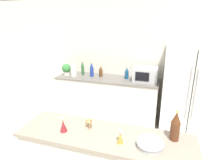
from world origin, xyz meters
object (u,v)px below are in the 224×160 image
object	(u,v)px
microwave	(145,74)
camel_figurine	(89,122)
back_bottle_3	(127,73)
wise_man_figurine_blue	(63,125)
potted_plant	(66,69)
wine_bottle	(175,126)
fruit_bowl	(150,144)
wise_man_figurine_crimson	(120,137)
back_bottle_1	(92,70)
back_bottle_0	(101,71)
paper_towel_roll	(74,70)
back_bottle_2	(83,68)
refrigerator	(189,91)

from	to	relation	value
microwave	camel_figurine	xyz separation A→B (m)	(-0.36, -1.98, 0.02)
back_bottle_3	wise_man_figurine_blue	world-z (taller)	wise_man_figurine_blue
potted_plant	wine_bottle	xyz separation A→B (m)	(2.22, -1.88, 0.09)
fruit_bowl	wise_man_figurine_blue	bearing A→B (deg)	-179.09
potted_plant	back_bottle_3	size ratio (longest dim) A/B	1.03
wine_bottle	wise_man_figurine_blue	distance (m)	1.06
wise_man_figurine_crimson	back_bottle_3	bearing A→B (deg)	100.36
microwave	back_bottle_3	distance (m)	0.40
wise_man_figurine_blue	back_bottle_1	bearing A→B (deg)	105.46
wine_bottle	wise_man_figurine_blue	size ratio (longest dim) A/B	1.78
microwave	back_bottle_0	bearing A→B (deg)	177.29
back_bottle_0	camel_figurine	bearing A→B (deg)	-73.33
paper_towel_roll	microwave	xyz separation A→B (m)	(1.55, 0.09, 0.01)
paper_towel_roll	back_bottle_0	xyz separation A→B (m)	(0.59, 0.13, -0.02)
back_bottle_0	back_bottle_2	size ratio (longest dim) A/B	0.74
wise_man_figurine_blue	wise_man_figurine_crimson	bearing A→B (deg)	-1.11
paper_towel_roll	back_bottle_3	bearing A→B (deg)	6.71
potted_plant	microwave	bearing A→B (deg)	1.64
microwave	wise_man_figurine_crimson	size ratio (longest dim) A/B	3.54
paper_towel_roll	wine_bottle	bearing A→B (deg)	-42.34
paper_towel_roll	wise_man_figurine_blue	world-z (taller)	paper_towel_roll
refrigerator	back_bottle_0	bearing A→B (deg)	175.67
refrigerator	fruit_bowl	size ratio (longest dim) A/B	7.01
paper_towel_roll	wine_bottle	xyz separation A→B (m)	(2.02, -1.84, 0.10)
potted_plant	fruit_bowl	distance (m)	2.87
fruit_bowl	back_bottle_0	bearing A→B (deg)	119.94
back_bottle_3	wine_bottle	world-z (taller)	wine_bottle
paper_towel_roll	camel_figurine	xyz separation A→B (m)	(1.20, -1.90, 0.04)
back_bottle_3	wise_man_figurine_crimson	distance (m)	2.20
back_bottle_1	fruit_bowl	world-z (taller)	back_bottle_1
potted_plant	paper_towel_roll	world-z (taller)	paper_towel_roll
back_bottle_0	wise_man_figurine_crimson	distance (m)	2.37
wise_man_figurine_crimson	refrigerator	bearing A→B (deg)	68.04
potted_plant	wise_man_figurine_blue	size ratio (longest dim) A/B	1.55
refrigerator	paper_towel_roll	bearing A→B (deg)	179.91
back_bottle_1	back_bottle_2	bearing A→B (deg)	165.10
refrigerator	back_bottle_1	distance (m)	2.00
back_bottle_1	potted_plant	bearing A→B (deg)	-175.34
refrigerator	back_bottle_2	world-z (taller)	refrigerator
camel_figurine	potted_plant	bearing A→B (deg)	125.71
microwave	back_bottle_2	distance (m)	1.41
wine_bottle	refrigerator	bearing A→B (deg)	79.15
paper_towel_roll	camel_figurine	world-z (taller)	paper_towel_roll
microwave	back_bottle_2	size ratio (longest dim) A/B	1.50
paper_towel_roll	back_bottle_2	bearing A→B (deg)	44.99
back_bottle_2	wine_bottle	bearing A→B (deg)	-46.77
back_bottle_3	wise_man_figurine_crimson	xyz separation A→B (m)	(0.40, -2.17, 0.03)
refrigerator	wise_man_figurine_crimson	xyz separation A→B (m)	(-0.82, -2.03, 0.24)
back_bottle_2	microwave	bearing A→B (deg)	-2.59
back_bottle_0	wise_man_figurine_blue	bearing A→B (deg)	-79.73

